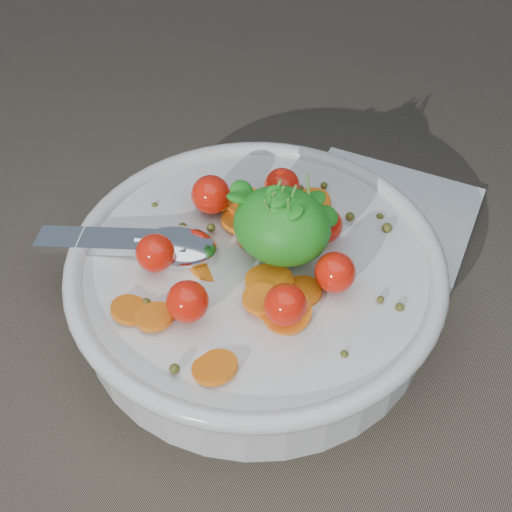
% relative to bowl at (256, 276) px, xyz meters
% --- Properties ---
extents(ground, '(6.00, 6.00, 0.00)m').
position_rel_bowl_xyz_m(ground, '(0.03, -0.02, -0.03)').
color(ground, brown).
rests_on(ground, ground).
extents(bowl, '(0.31, 0.29, 0.12)m').
position_rel_bowl_xyz_m(bowl, '(0.00, 0.00, 0.00)').
color(bowl, silver).
rests_on(bowl, ground).
extents(napkin, '(0.16, 0.14, 0.01)m').
position_rel_bowl_xyz_m(napkin, '(0.06, 0.15, -0.03)').
color(napkin, white).
rests_on(napkin, ground).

